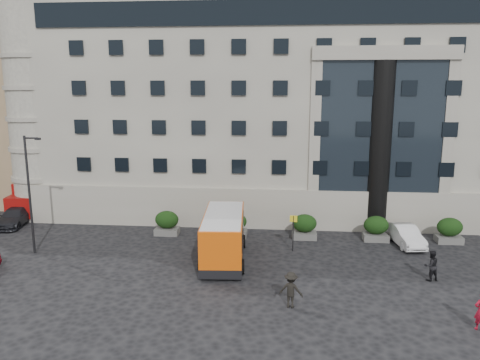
% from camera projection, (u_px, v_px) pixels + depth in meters
% --- Properties ---
extents(ground, '(120.00, 120.00, 0.00)m').
position_uv_depth(ground, '(201.00, 277.00, 27.80)').
color(ground, black).
rests_on(ground, ground).
extents(civic_building, '(44.00, 24.00, 18.00)m').
position_uv_depth(civic_building, '(296.00, 108.00, 46.95)').
color(civic_building, gray).
rests_on(civic_building, ground).
extents(entrance_column, '(1.80, 1.80, 13.00)m').
position_uv_depth(entrance_column, '(379.00, 148.00, 35.49)').
color(entrance_column, black).
rests_on(entrance_column, ground).
extents(apartment_near, '(14.00, 14.00, 20.00)m').
position_uv_depth(apartment_near, '(0.00, 97.00, 47.47)').
color(apartment_near, '#8E7653').
rests_on(apartment_near, ground).
extents(apartment_far, '(13.00, 13.00, 22.00)m').
position_uv_depth(apartment_far, '(56.00, 87.00, 65.10)').
color(apartment_far, '#84684D').
rests_on(apartment_far, ground).
extents(hedge_a, '(1.80, 1.26, 1.84)m').
position_uv_depth(hedge_a, '(167.00, 223.00, 35.58)').
color(hedge_a, '#555553').
rests_on(hedge_a, ground).
extents(hedge_b, '(1.80, 1.26, 1.84)m').
position_uv_depth(hedge_b, '(235.00, 224.00, 35.12)').
color(hedge_b, '#555553').
rests_on(hedge_b, ground).
extents(hedge_c, '(1.80, 1.26, 1.84)m').
position_uv_depth(hedge_c, '(304.00, 226.00, 34.66)').
color(hedge_c, '#555553').
rests_on(hedge_c, ground).
extents(hedge_d, '(1.80, 1.26, 1.84)m').
position_uv_depth(hedge_d, '(376.00, 228.00, 34.20)').
color(hedge_d, '#555553').
rests_on(hedge_d, ground).
extents(hedge_e, '(1.80, 1.26, 1.84)m').
position_uv_depth(hedge_e, '(449.00, 230.00, 33.73)').
color(hedge_e, '#555553').
rests_on(hedge_e, ground).
extents(street_lamp, '(1.16, 0.18, 8.00)m').
position_uv_depth(street_lamp, '(30.00, 190.00, 30.92)').
color(street_lamp, '#262628').
rests_on(street_lamp, ground).
extents(bus_stop_sign, '(0.50, 0.08, 2.52)m').
position_uv_depth(bus_stop_sign, '(293.00, 227.00, 31.85)').
color(bus_stop_sign, '#262628').
rests_on(bus_stop_sign, ground).
extents(minibus, '(3.13, 7.45, 3.05)m').
position_uv_depth(minibus, '(223.00, 235.00, 30.28)').
color(minibus, '#E0530A').
rests_on(minibus, ground).
extents(red_truck, '(2.96, 5.62, 2.92)m').
position_uv_depth(red_truck, '(33.00, 197.00, 41.27)').
color(red_truck, maroon).
rests_on(red_truck, ground).
extents(parked_car_c, '(2.51, 4.98, 1.39)m').
position_uv_depth(parked_car_c, '(15.00, 217.00, 38.02)').
color(parked_car_c, black).
rests_on(parked_car_c, ground).
extents(parked_car_d, '(2.03, 4.39, 1.22)m').
position_uv_depth(parked_car_d, '(55.00, 198.00, 44.81)').
color(parked_car_d, black).
rests_on(parked_car_d, ground).
extents(white_taxi, '(2.11, 4.48, 1.42)m').
position_uv_depth(white_taxi, '(405.00, 235.00, 33.29)').
color(white_taxi, silver).
rests_on(white_taxi, ground).
extents(pedestrian_b, '(1.07, 0.95, 1.83)m').
position_uv_depth(pedestrian_b, '(431.00, 266.00, 27.15)').
color(pedestrian_b, black).
rests_on(pedestrian_b, ground).
extents(pedestrian_c, '(1.35, 0.96, 1.89)m').
position_uv_depth(pedestrian_c, '(291.00, 290.00, 23.86)').
color(pedestrian_c, black).
rests_on(pedestrian_c, ground).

